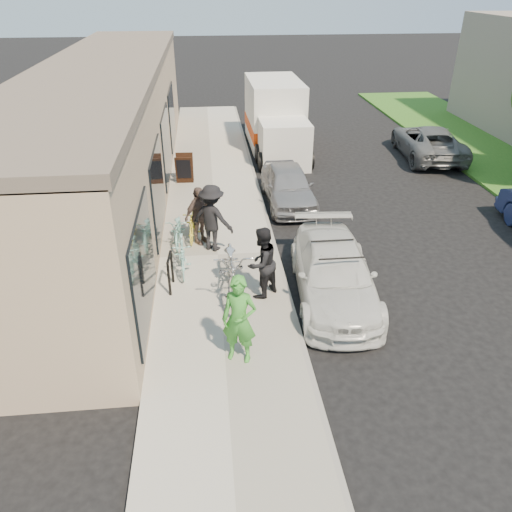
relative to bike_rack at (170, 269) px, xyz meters
name	(u,v)px	position (x,y,z in m)	size (l,w,h in m)	color
ground	(316,324)	(3.12, -1.49, -0.67)	(120.00, 120.00, 0.00)	black
sidewalk	(218,257)	(1.12, 1.51, -0.60)	(3.00, 34.00, 0.15)	#ABA79A
curb	(276,254)	(2.67, 1.51, -0.61)	(0.12, 34.00, 0.13)	gray
storefront	(110,131)	(-2.12, 6.50, 1.45)	(3.60, 20.00, 4.22)	tan
bike_rack	(170,269)	(0.00, 0.00, 0.00)	(0.10, 0.61, 0.86)	black
sandwich_board	(184,169)	(0.16, 6.89, -0.02)	(0.62, 0.63, 0.98)	black
sedan_white	(334,273)	(3.71, -0.47, -0.05)	(2.08, 4.39, 1.28)	silver
sedan_silver	(288,185)	(3.52, 5.00, -0.05)	(1.47, 3.66, 1.25)	gray
moving_truck	(276,120)	(3.91, 10.89, 0.56)	(2.19, 5.67, 2.77)	silver
far_car_gray	(428,142)	(9.93, 9.18, -0.03)	(2.13, 4.61, 1.28)	#545658
tandem_bike	(233,268)	(1.41, -0.30, 0.11)	(0.84, 2.40, 1.26)	silver
woman_rider	(239,320)	(1.40, -2.59, 0.37)	(0.65, 0.43, 1.79)	#3A9130
man_standing	(262,263)	(2.05, -0.47, 0.32)	(0.81, 0.63, 1.67)	black
cruiser_bike_a	(182,255)	(0.25, 0.77, -0.08)	(0.42, 1.48, 0.89)	#89CCC3
cruiser_bike_b	(178,229)	(0.09, 2.31, -0.12)	(0.53, 1.53, 0.80)	#89CCC3
cruiser_bike_c	(193,223)	(0.49, 2.56, -0.07)	(0.42, 1.49, 0.90)	yellow
bystander_a	(212,218)	(1.02, 1.85, 0.38)	(1.16, 0.67, 1.80)	black
bystander_b	(199,216)	(0.67, 2.26, 0.28)	(0.93, 0.39, 1.59)	brown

